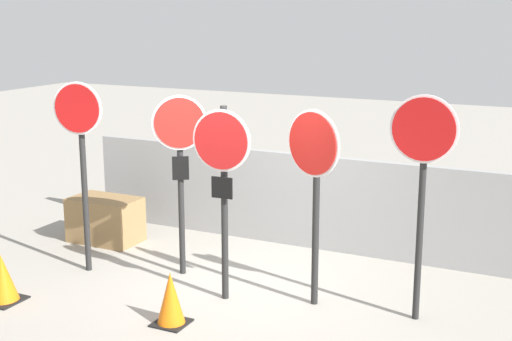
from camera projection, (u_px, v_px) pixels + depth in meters
The scene contains 10 objects.
ground_plane at pixel (243, 290), 9.27m from camera, with size 40.00×40.00×0.00m, color gray.
fence_back at pixel (301, 200), 10.84m from camera, with size 7.33×0.12×1.44m.
stop_sign_0 at pixel (80, 140), 9.52m from camera, with size 0.70×0.19×2.64m.
stop_sign_1 at pixel (180, 151), 9.42m from camera, with size 0.62×0.42×2.47m.
stop_sign_2 at pixel (223, 168), 8.59m from camera, with size 0.76×0.16×2.45m.
stop_sign_3 at pixel (314, 170), 8.43m from camera, with size 0.76×0.33×2.43m.
stop_sign_4 at pixel (423, 162), 7.95m from camera, with size 0.77×0.14×2.66m.
traffic_cone_0 at pixel (171, 299), 8.19m from camera, with size 0.39×0.39×0.63m.
traffic_cone_1 at pixel (2, 278), 8.85m from camera, with size 0.46×0.46×0.61m.
storage_crate at pixel (105, 220), 11.13m from camera, with size 1.07×0.66×0.70m.
Camera 1 is at (3.95, -7.75, 3.57)m, focal length 50.00 mm.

